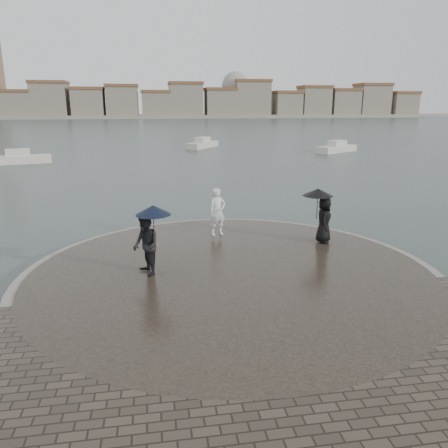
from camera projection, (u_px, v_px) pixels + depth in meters
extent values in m
plane|color=#2B3835|center=(258.00, 342.00, 9.83)|extent=(400.00, 400.00, 0.00)
cylinder|color=gray|center=(231.00, 277.00, 13.12)|extent=(12.50, 12.50, 0.32)
cylinder|color=#2D261E|center=(231.00, 276.00, 13.11)|extent=(11.90, 11.90, 0.36)
imported|color=white|center=(218.00, 212.00, 16.40)|extent=(0.75, 0.61, 1.79)
imported|color=black|center=(146.00, 245.00, 12.54)|extent=(0.94, 1.05, 1.77)
cylinder|color=black|center=(154.00, 229.00, 12.55)|extent=(0.02, 0.02, 0.90)
cone|color=#101C31|center=(153.00, 210.00, 12.40)|extent=(1.04, 1.04, 0.28)
imported|color=black|center=(324.00, 220.00, 15.54)|extent=(0.78, 0.94, 1.64)
cylinder|color=black|center=(317.00, 207.00, 15.46)|extent=(0.02, 0.02, 0.90)
cone|color=black|center=(318.00, 192.00, 15.33)|extent=(1.10, 1.10, 0.26)
cube|color=gray|center=(156.00, 116.00, 164.74)|extent=(260.00, 20.00, 1.20)
cube|color=gray|center=(18.00, 106.00, 153.36)|extent=(10.00, 10.00, 9.00)
cube|color=brown|center=(16.00, 91.00, 152.03)|extent=(10.60, 10.60, 1.00)
cube|color=gray|center=(51.00, 101.00, 154.68)|extent=(12.00, 10.00, 12.00)
cube|color=brown|center=(49.00, 82.00, 152.95)|extent=(12.60, 10.60, 1.00)
cube|color=gray|center=(89.00, 104.00, 156.97)|extent=(11.00, 10.00, 10.00)
cube|color=brown|center=(87.00, 88.00, 155.51)|extent=(11.60, 10.60, 1.00)
cube|color=gray|center=(123.00, 103.00, 158.71)|extent=(11.00, 10.00, 11.00)
cube|color=brown|center=(122.00, 86.00, 157.11)|extent=(11.60, 10.60, 1.00)
cube|color=gray|center=(156.00, 106.00, 160.85)|extent=(10.00, 10.00, 9.00)
cube|color=brown|center=(155.00, 92.00, 159.52)|extent=(10.60, 10.60, 1.00)
cube|color=gray|center=(186.00, 102.00, 162.16)|extent=(12.00, 10.00, 12.00)
cube|color=brown|center=(185.00, 83.00, 160.43)|extent=(12.60, 10.60, 1.00)
cube|color=gray|center=(220.00, 104.00, 164.45)|extent=(11.00, 10.00, 10.00)
cube|color=brown|center=(220.00, 89.00, 162.99)|extent=(11.60, 10.60, 1.00)
cube|color=gray|center=(251.00, 100.00, 165.93)|extent=(13.00, 10.00, 13.00)
cube|color=brown|center=(252.00, 81.00, 164.06)|extent=(13.60, 10.60, 1.00)
cube|color=gray|center=(287.00, 106.00, 168.64)|extent=(10.00, 10.00, 9.00)
cube|color=brown|center=(287.00, 92.00, 167.31)|extent=(10.60, 10.60, 1.00)
cube|color=gray|center=(314.00, 103.00, 170.09)|extent=(11.00, 10.00, 11.00)
cube|color=brown|center=(315.00, 87.00, 168.49)|extent=(11.60, 10.60, 1.00)
cube|color=gray|center=(343.00, 104.00, 172.09)|extent=(11.00, 10.00, 10.00)
cube|color=brown|center=(344.00, 90.00, 170.63)|extent=(11.60, 10.60, 1.00)
cube|color=gray|center=(371.00, 102.00, 173.70)|extent=(12.00, 10.00, 12.00)
cube|color=brown|center=(373.00, 85.00, 171.97)|extent=(12.60, 10.60, 1.00)
cube|color=gray|center=(401.00, 106.00, 176.12)|extent=(10.00, 10.00, 9.00)
cube|color=brown|center=(402.00, 93.00, 174.79)|extent=(10.60, 10.60, 1.00)
sphere|color=gray|center=(235.00, 85.00, 165.43)|extent=(10.00, 10.00, 10.00)
cube|color=beige|center=(337.00, 150.00, 48.39)|extent=(5.50, 4.30, 0.90)
cube|color=beige|center=(337.00, 144.00, 48.23)|extent=(2.33, 2.08, 0.90)
cube|color=beige|center=(19.00, 161.00, 39.12)|extent=(5.72, 2.87, 0.90)
cube|color=beige|center=(18.00, 154.00, 38.96)|extent=(2.23, 1.64, 0.90)
cube|color=beige|center=(203.00, 146.00, 53.11)|extent=(4.45, 5.43, 0.90)
cube|color=beige|center=(202.00, 141.00, 52.95)|extent=(2.13, 2.33, 0.90)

